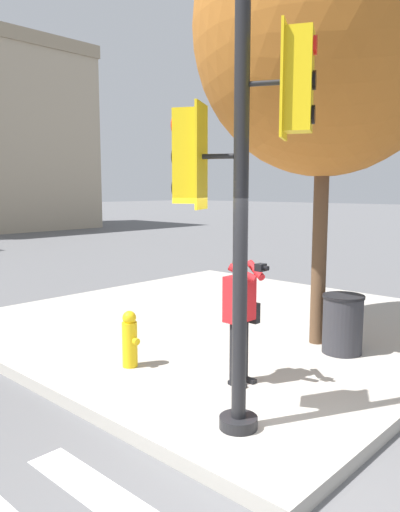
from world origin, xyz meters
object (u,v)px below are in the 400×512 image
trash_bin (343,324)px  street_tree (327,28)px  fire_hydrant (130,339)px  person_photographer (241,308)px  traffic_signal_pole (241,166)px

trash_bin → street_tree: bearing=71.0°
fire_hydrant → person_photographer: bearing=-68.3°
traffic_signal_pole → street_tree: size_ratio=0.68×
person_photographer → traffic_signal_pole: bearing=-142.5°
person_photographer → street_tree: 4.36m
traffic_signal_pole → person_photographer: 2.07m
fire_hydrant → traffic_signal_pole: bearing=-99.8°
person_photographer → street_tree: size_ratio=0.23×
person_photographer → fire_hydrant: 1.68m
fire_hydrant → street_tree: bearing=-26.0°
traffic_signal_pole → fire_hydrant: 3.18m
fire_hydrant → trash_bin: (2.53, -1.85, 0.05)m
person_photographer → trash_bin: person_photographer is taller
street_tree → fire_hydrant: (-2.71, 1.32, -4.38)m
street_tree → trash_bin: street_tree is taller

